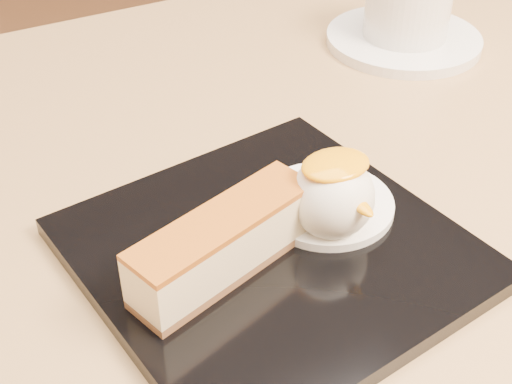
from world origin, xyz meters
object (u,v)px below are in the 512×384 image
dessert_plate (271,252)px  ice_cream_scoop (332,197)px  saucer (403,39)px  coffee_cup (410,0)px  table (319,361)px  cheesecake (224,243)px

dessert_plate → ice_cream_scoop: bearing=-7.1°
saucer → coffee_cup: size_ratio=1.42×
table → cheesecake: bearing=-164.6°
cheesecake → table: bearing=-1.2°
coffee_cup → dessert_plate: bearing=-163.2°
ice_cream_scoop → table: bearing=53.6°
ice_cream_scoop → coffee_cup: (0.23, 0.21, 0.01)m
table → cheesecake: (-0.09, -0.03, 0.19)m
saucer → cheesecake: bearing=-145.0°
dessert_plate → coffee_cup: size_ratio=2.08×
cheesecake → coffee_cup: (0.30, 0.21, 0.01)m
ice_cream_scoop → coffee_cup: coffee_cup is taller
dessert_plate → ice_cream_scoop: ice_cream_scoop is taller
coffee_cup → cheesecake: bearing=-165.9°
cheesecake → saucer: size_ratio=0.85×
cheesecake → saucer: cheesecake is taller
coffee_cup → ice_cream_scoop: bearing=-158.0°
cheesecake → coffee_cup: size_ratio=1.21×
ice_cream_scoop → coffee_cup: size_ratio=0.50×
table → cheesecake: size_ratio=6.24×
table → saucer: bearing=41.7°
saucer → dessert_plate: bearing=-142.3°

